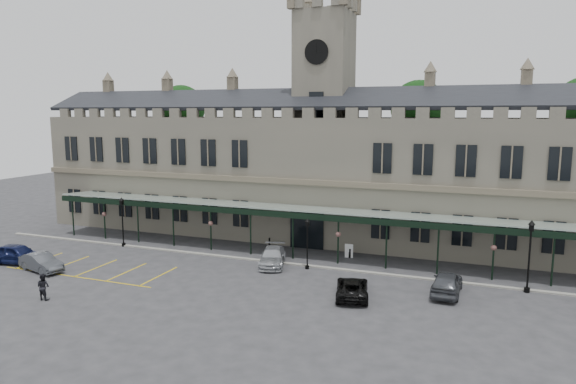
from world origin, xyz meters
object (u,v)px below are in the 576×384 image
(lamp_post_mid, at_px, (307,239))
(person_b, at_px, (43,287))
(lamp_post_right, at_px, (530,250))
(car_left_a, at_px, (17,254))
(car_taxi, at_px, (273,257))
(clock_tower, at_px, (324,106))
(sign_board, at_px, (349,251))
(car_right_a, at_px, (447,283))
(lamp_post_left, at_px, (122,217))
(car_van, at_px, (352,288))
(station_building, at_px, (323,173))
(car_left_b, at_px, (41,262))
(traffic_cone, at_px, (447,295))

(lamp_post_mid, bearing_deg, person_b, -138.25)
(person_b, bearing_deg, lamp_post_right, -159.23)
(car_left_a, height_order, car_taxi, car_left_a)
(person_b, bearing_deg, clock_tower, -119.64)
(car_left_a, bearing_deg, clock_tower, -56.25)
(sign_board, relative_size, car_right_a, 0.26)
(lamp_post_left, relative_size, lamp_post_right, 0.91)
(car_van, distance_m, car_right_a, 6.66)
(car_right_a, xyz_separation_m, person_b, (-25.30, -10.79, 0.11))
(station_building, distance_m, lamp_post_right, 21.46)
(car_left_a, bearing_deg, station_building, -56.38)
(lamp_post_right, xyz_separation_m, car_left_a, (-39.26, -7.52, -2.24))
(car_left_b, xyz_separation_m, car_van, (24.50, 3.12, -0.07))
(sign_board, bearing_deg, lamp_post_left, -173.08)
(station_building, bearing_deg, car_right_a, -45.21)
(lamp_post_mid, relative_size, person_b, 2.30)
(lamp_post_left, height_order, car_taxi, lamp_post_left)
(lamp_post_left, bearing_deg, car_taxi, -2.17)
(car_van, xyz_separation_m, person_b, (-19.30, -7.91, 0.27))
(traffic_cone, distance_m, car_taxi, 14.41)
(station_building, height_order, car_van, station_building)
(clock_tower, bearing_deg, car_left_b, -132.38)
(clock_tower, height_order, car_right_a, clock_tower)
(lamp_post_left, distance_m, car_van, 24.11)
(clock_tower, distance_m, person_b, 29.58)
(clock_tower, distance_m, sign_board, 14.93)
(clock_tower, height_order, car_van, clock_tower)
(lamp_post_right, relative_size, car_van, 1.13)
(station_building, relative_size, sign_board, 49.24)
(traffic_cone, relative_size, car_taxi, 0.14)
(lamp_post_right, distance_m, traffic_cone, 6.85)
(clock_tower, xyz_separation_m, traffic_cone, (13.10, -14.42, -12.78))
(car_left_a, relative_size, car_right_a, 1.04)
(lamp_post_right, xyz_separation_m, sign_board, (-13.81, 4.03, -2.48))
(station_building, relative_size, car_right_a, 12.75)
(lamp_post_left, xyz_separation_m, car_left_a, (-4.62, -7.79, -1.95))
(station_building, height_order, sign_board, station_building)
(person_b, bearing_deg, lamp_post_left, -75.54)
(car_van, bearing_deg, car_left_a, -8.61)
(station_building, distance_m, car_right_a, 19.30)
(lamp_post_mid, bearing_deg, car_right_a, -10.65)
(sign_board, distance_m, car_van, 9.60)
(sign_board, bearing_deg, car_left_b, -153.91)
(car_taxi, bearing_deg, lamp_post_left, 160.97)
(sign_board, height_order, person_b, person_b)
(sign_board, bearing_deg, clock_tower, 119.85)
(traffic_cone, relative_size, sign_board, 0.55)
(sign_board, bearing_deg, car_right_a, -39.99)
(car_van, bearing_deg, lamp_post_left, -26.52)
(station_building, xyz_separation_m, lamp_post_mid, (2.09, -11.05, -4.00))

